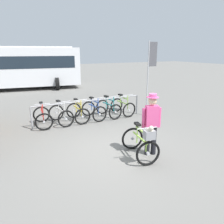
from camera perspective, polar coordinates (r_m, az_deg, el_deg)
The scene contains 12 objects.
ground_plane at distance 6.50m, azimuth 0.72°, elevation -9.96°, with size 80.00×80.00×0.00m, color slate.
bike_rack_rail at distance 8.98m, azimuth -5.80°, elevation 2.02°, with size 4.61×0.13×0.88m.
racked_bike_red at distance 8.77m, azimuth -17.52°, elevation -1.25°, with size 0.77×1.18×0.98m.
racked_bike_white at distance 8.90m, azimuth -13.09°, elevation -0.67°, with size 0.78×1.17×0.97m.
racked_bike_yellow at distance 9.08m, azimuth -8.82°, elevation -0.12°, with size 0.68×1.11×0.97m.
racked_bike_blue at distance 9.32m, azimuth -4.74°, elevation 0.42°, with size 0.74×1.13×0.97m.
racked_bike_teal at distance 9.59m, azimuth -0.88°, elevation 0.92°, with size 0.78×1.18×0.98m.
racked_bike_lime at distance 9.91m, azimuth 2.75°, elevation 1.39°, with size 0.72×1.15×0.98m.
featured_bicycle at distance 5.91m, azimuth 7.70°, elevation -7.66°, with size 0.85×1.25×1.09m.
person_with_featured_bike at distance 6.04m, azimuth 10.18°, elevation -2.55°, with size 0.51×0.32×1.72m.
bus_distant at distance 17.81m, azimuth -25.30°, elevation 10.78°, with size 10.27×4.42×3.08m.
banner_flag at distance 9.68m, azimuth 10.01°, elevation 12.01°, with size 0.45×0.05×3.20m.
Camera 1 is at (-2.82, -5.14, 2.82)m, focal length 35.34 mm.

